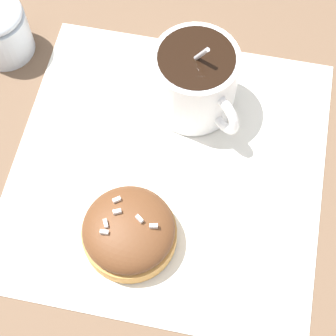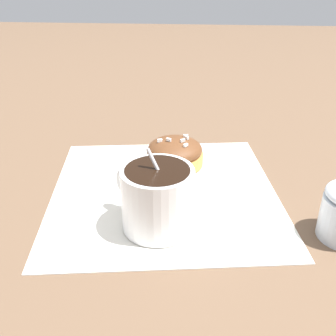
{
  "view_description": "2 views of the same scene",
  "coord_description": "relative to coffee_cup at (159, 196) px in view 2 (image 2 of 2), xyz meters",
  "views": [
    {
      "loc": [
        -0.22,
        -0.08,
        0.49
      ],
      "look_at": [
        -0.02,
        -0.01,
        0.04
      ],
      "focal_mm": 60.0,
      "sensor_mm": 36.0,
      "label": 1
    },
    {
      "loc": [
        0.44,
        0.04,
        0.28
      ],
      "look_at": [
        0.0,
        0.01,
        0.04
      ],
      "focal_mm": 42.0,
      "sensor_mm": 36.0,
      "label": 2
    }
  ],
  "objects": [
    {
      "name": "ground_plane",
      "position": [
        -0.08,
        -0.0,
        -0.04
      ],
      "size": [
        3.0,
        3.0,
        0.0
      ],
      "primitive_type": "plane",
      "color": "brown"
    },
    {
      "name": "paper_napkin",
      "position": [
        -0.08,
        -0.0,
        -0.04
      ],
      "size": [
        0.34,
        0.33,
        0.0
      ],
      "color": "white",
      "rests_on": "ground_plane"
    },
    {
      "name": "coffee_cup",
      "position": [
        0.0,
        0.0,
        0.0
      ],
      "size": [
        0.08,
        0.1,
        0.1
      ],
      "color": "white",
      "rests_on": "paper_napkin"
    },
    {
      "name": "frosted_pastry",
      "position": [
        -0.16,
        0.01,
        -0.02
      ],
      "size": [
        0.08,
        0.08,
        0.04
      ],
      "color": "#D19347",
      "rests_on": "paper_napkin"
    }
  ]
}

